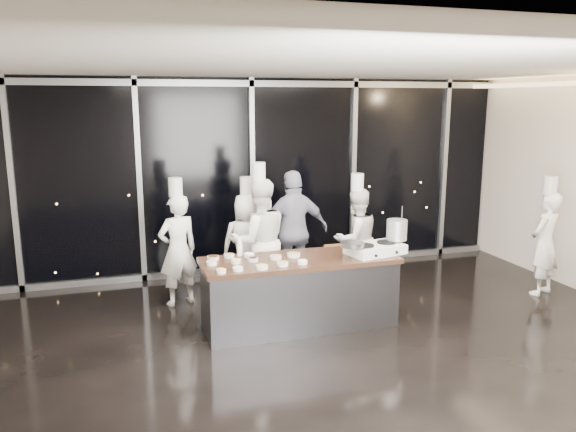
% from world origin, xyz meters
% --- Properties ---
extents(ground, '(9.00, 9.00, 0.00)m').
position_xyz_m(ground, '(0.00, 0.00, 0.00)').
color(ground, black).
rests_on(ground, ground).
extents(room_shell, '(9.02, 7.02, 3.21)m').
position_xyz_m(room_shell, '(0.18, 0.00, 2.25)').
color(room_shell, beige).
rests_on(room_shell, ground).
extents(window_wall, '(8.90, 0.11, 3.20)m').
position_xyz_m(window_wall, '(0.00, 3.43, 1.60)').
color(window_wall, black).
rests_on(window_wall, ground).
extents(demo_counter, '(2.46, 0.86, 0.90)m').
position_xyz_m(demo_counter, '(0.00, 0.90, 0.45)').
color(demo_counter, '#3B3C41').
rests_on(demo_counter, ground).
extents(stove, '(0.79, 0.58, 0.14)m').
position_xyz_m(stove, '(1.00, 0.81, 0.96)').
color(stove, silver).
rests_on(stove, demo_counter).
extents(frying_pan, '(0.56, 0.36, 0.05)m').
position_xyz_m(frying_pan, '(0.64, 0.75, 1.07)').
color(frying_pan, slate).
rests_on(frying_pan, stove).
extents(stock_pot, '(0.32, 0.32, 0.27)m').
position_xyz_m(stock_pot, '(1.34, 0.90, 1.17)').
color(stock_pot, silver).
rests_on(stock_pot, stove).
extents(prep_bowls, '(1.20, 0.72, 0.05)m').
position_xyz_m(prep_bowls, '(-0.59, 0.88, 0.93)').
color(prep_bowls, silver).
rests_on(prep_bowls, demo_counter).
extents(squeeze_bottle, '(0.07, 0.07, 0.24)m').
position_xyz_m(squeeze_bottle, '(-0.69, 1.24, 1.01)').
color(squeeze_bottle, white).
rests_on(squeeze_bottle, demo_counter).
extents(chef_far_left, '(0.67, 0.55, 1.81)m').
position_xyz_m(chef_far_left, '(-1.37, 2.15, 0.81)').
color(chef_far_left, white).
rests_on(chef_far_left, ground).
extents(chef_left, '(0.84, 0.65, 1.76)m').
position_xyz_m(chef_left, '(-0.35, 2.28, 0.78)').
color(chef_left, white).
rests_on(chef_left, ground).
extents(chef_center, '(0.87, 0.68, 2.00)m').
position_xyz_m(chef_center, '(-0.26, 1.93, 0.90)').
color(chef_center, white).
rests_on(chef_center, ground).
extents(guest, '(1.10, 0.52, 1.83)m').
position_xyz_m(guest, '(0.36, 2.26, 0.92)').
color(guest, '#131636').
rests_on(guest, ground).
extents(chef_right, '(0.85, 0.72, 1.78)m').
position_xyz_m(chef_right, '(1.29, 2.06, 0.78)').
color(chef_right, white).
rests_on(chef_right, ground).
extents(chef_side, '(0.66, 0.56, 1.77)m').
position_xyz_m(chef_side, '(3.84, 1.00, 0.79)').
color(chef_side, white).
rests_on(chef_side, ground).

